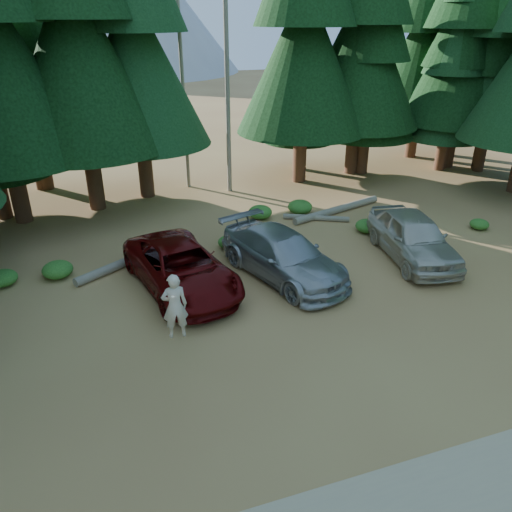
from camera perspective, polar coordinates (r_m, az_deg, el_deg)
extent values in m
plane|color=#966940|center=(15.54, 9.31, -8.97)|extent=(160.00, 160.00, 0.00)
cylinder|color=#716B5A|center=(26.76, -3.32, 19.76)|extent=(0.24, 0.24, 12.00)
cylinder|color=#716B5A|center=(27.87, -8.31, 17.72)|extent=(0.20, 0.20, 10.00)
cone|color=#95989D|center=(106.13, -21.85, 24.77)|extent=(36.00, 36.00, 20.00)
imported|color=#560707|center=(17.67, -8.56, -1.32)|extent=(3.77, 6.25, 1.62)
imported|color=#A5A9AD|center=(18.34, 3.10, 0.09)|extent=(3.96, 6.22, 1.68)
imported|color=beige|center=(20.64, 17.49, 2.13)|extent=(3.01, 5.63, 1.82)
imported|color=beige|center=(13.95, -9.27, -5.67)|extent=(0.73, 0.50, 1.96)
cylinder|color=white|center=(13.80, -9.42, -4.22)|extent=(0.36, 0.36, 0.04)
cylinder|color=#716B5A|center=(20.07, -14.22, -0.46)|extent=(4.28, 2.80, 0.34)
cylinder|color=#716B5A|center=(23.89, 6.88, 4.35)|extent=(2.89, 1.64, 0.26)
cylinder|color=#716B5A|center=(24.95, 9.26, 5.25)|extent=(5.30, 1.95, 0.35)
ellipsoid|color=#235A1B|center=(19.86, -21.74, -1.45)|extent=(1.11, 1.11, 0.61)
ellipsoid|color=#235A1B|center=(20.86, -3.12, 1.61)|extent=(0.92, 0.92, 0.50)
ellipsoid|color=#235A1B|center=(21.00, 2.82, 1.98)|extent=(1.15, 1.15, 0.63)
ellipsoid|color=#235A1B|center=(23.93, 0.48, 5.05)|extent=(1.13, 1.13, 0.62)
ellipsoid|color=#235A1B|center=(22.91, 12.59, 3.38)|extent=(1.04, 1.04, 0.57)
ellipsoid|color=#235A1B|center=(24.65, 5.06, 5.62)|extent=(1.20, 1.20, 0.66)
ellipsoid|color=#235A1B|center=(20.09, -26.97, -2.26)|extent=(1.02, 1.02, 0.56)
ellipsoid|color=#235A1B|center=(24.88, 24.17, 3.34)|extent=(0.84, 0.84, 0.46)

